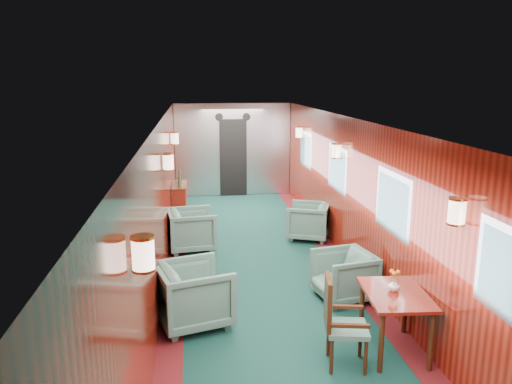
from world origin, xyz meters
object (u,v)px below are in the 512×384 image
credenza (180,203)px  armchair_left_near (194,294)px  armchair_right_far (308,221)px  armchair_left_far (192,230)px  armchair_right_near (344,276)px  dining_table (396,302)px  side_chair (339,319)px

credenza → armchair_left_near: (0.27, -4.51, -0.04)m
armchair_left_near → armchair_right_far: 3.84m
armchair_left_far → armchair_right_near: 3.12m
credenza → armchair_left_far: size_ratio=1.38×
dining_table → armchair_right_far: (-0.03, 4.09, -0.25)m
side_chair → armchair_left_far: side_chair is taller
side_chair → armchair_right_near: side_chair is taller
credenza → armchair_right_far: size_ratio=1.48×
side_chair → armchair_left_far: (-1.53, 3.91, -0.17)m
dining_table → armchair_right_near: dining_table is taller
side_chair → credenza: 5.91m
armchair_left_near → armchair_right_far: size_ratio=1.14×
armchair_left_far → armchair_right_near: armchair_left_far is taller
armchair_right_near → credenza: bearing=-161.2°
armchair_left_near → armchair_left_far: size_ratio=1.06×
armchair_left_near → credenza: bearing=-12.8°
dining_table → credenza: credenza is taller
dining_table → armchair_right_far: bearing=95.2°
side_chair → credenza: bearing=117.5°
credenza → armchair_right_near: size_ratio=1.50×
armchair_left_near → armchair_right_far: bearing=-50.9°
credenza → armchair_right_near: credenza is taller
side_chair → armchair_left_near: side_chair is taller
armchair_right_near → armchair_left_near: bearing=-88.3°
dining_table → credenza: size_ratio=0.88×
dining_table → armchair_left_near: armchair_left_near is taller
armchair_left_far → armchair_right_near: bearing=-145.1°
armchair_left_far → dining_table: bearing=-156.1°
armchair_left_near → armchair_right_near: 2.12m
credenza → armchair_left_near: bearing=-86.6°
credenza → armchair_right_far: bearing=-28.8°
dining_table → armchair_left_far: 4.34m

